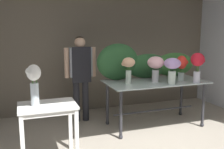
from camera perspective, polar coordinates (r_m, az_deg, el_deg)
The scene contains 12 objects.
ground_plane at distance 4.53m, azimuth 5.14°, elevation -12.71°, with size 7.08×7.08×0.00m, color #9E9384.
wall_back at distance 5.68m, azimuth -1.43°, elevation 6.11°, with size 4.96×0.12×2.70m, color #706656.
display_table_glass at distance 4.71m, azimuth 9.43°, elevation -3.01°, with size 1.78×0.88×0.83m.
side_table_white at distance 3.55m, azimuth -13.89°, elevation -8.11°, with size 0.74×0.54×0.78m.
florist at distance 4.86m, azimuth -6.91°, elevation 1.04°, with size 0.59×0.24×1.60m.
foliage_backdrop at distance 4.87m, azimuth 6.72°, elevation 2.36°, with size 1.98×0.29×0.66m.
vase_blush_ranunculus at distance 4.54m, azimuth 9.47°, elevation 2.01°, with size 0.29×0.29×0.45m.
vase_crimson_anemones at distance 4.66m, azimuth 18.22°, elevation 2.29°, with size 0.25×0.23×0.52m.
vase_scarlet_lilies at distance 4.80m, azimuth 14.98°, elevation 1.92°, with size 0.21×0.19×0.44m.
vase_peach_freesia at distance 4.37m, azimuth 3.65°, elevation 1.78°, with size 0.24×0.22×0.45m.
vase_lilac_carnations at distance 4.42m, azimuth 12.99°, elevation 1.58°, with size 0.28×0.28×0.44m.
vase_white_roses_tall at distance 3.43m, azimuth -16.70°, elevation -1.46°, with size 0.19×0.18×0.53m.
Camera 1 is at (-1.76, -2.17, 1.77)m, focal length 41.81 mm.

